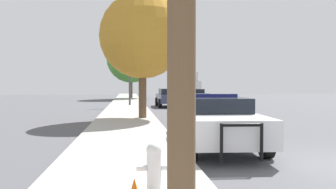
# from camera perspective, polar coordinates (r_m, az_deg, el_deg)

# --- Properties ---
(sidewalk_left) EXTENTS (3.00, 110.00, 0.13)m
(sidewalk_left) POSITION_cam_1_polar(r_m,az_deg,el_deg) (6.54, -7.73, -13.53)
(sidewalk_left) COLOR #A3A099
(sidewalk_left) RESTS_ON ground_plane
(police_car) EXTENTS (2.34, 5.38, 1.51)m
(police_car) POSITION_cam_1_polar(r_m,az_deg,el_deg) (9.64, 8.28, -4.31)
(police_car) COLOR white
(police_car) RESTS_ON ground_plane
(fire_hydrant) EXTENTS (0.54, 0.24, 0.77)m
(fire_hydrant) POSITION_cam_1_polar(r_m,az_deg,el_deg) (5.16, -2.47, -12.24)
(fire_hydrant) COLOR white
(fire_hydrant) RESTS_ON sidewalk_left
(traffic_light) EXTENTS (3.77, 0.35, 5.48)m
(traffic_light) POSITION_cam_1_polar(r_m,az_deg,el_deg) (27.11, -3.65, 6.36)
(traffic_light) COLOR #424247
(traffic_light) RESTS_ON sidewalk_left
(car_background_oncoming) EXTENTS (2.16, 4.38, 1.32)m
(car_background_oncoming) POSITION_cam_1_polar(r_m,az_deg,el_deg) (35.39, 4.81, -0.03)
(car_background_oncoming) COLOR #474C51
(car_background_oncoming) RESTS_ON ground_plane
(car_background_midblock) EXTENTS (2.00, 4.11, 1.47)m
(car_background_midblock) POSITION_cam_1_polar(r_m,az_deg,el_deg) (26.37, 0.18, -0.46)
(car_background_midblock) COLOR #333856
(car_background_midblock) RESTS_ON ground_plane
(box_truck) EXTENTS (2.71, 7.07, 3.38)m
(box_truck) POSITION_cam_1_polar(r_m,az_deg,el_deg) (42.55, 3.12, 1.71)
(box_truck) COLOR silver
(box_truck) RESTS_ON ground_plane
(tree_sidewalk_far) EXTENTS (6.04, 6.04, 7.94)m
(tree_sidewalk_far) POSITION_cam_1_polar(r_m,az_deg,el_deg) (41.12, -6.46, 6.26)
(tree_sidewalk_far) COLOR brown
(tree_sidewalk_far) RESTS_ON sidewalk_left
(tree_sidewalk_near) EXTENTS (4.27, 4.27, 6.23)m
(tree_sidewalk_near) POSITION_cam_1_polar(r_m,az_deg,el_deg) (16.62, -4.48, 10.11)
(tree_sidewalk_near) COLOR brown
(tree_sidewalk_near) RESTS_ON sidewalk_left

